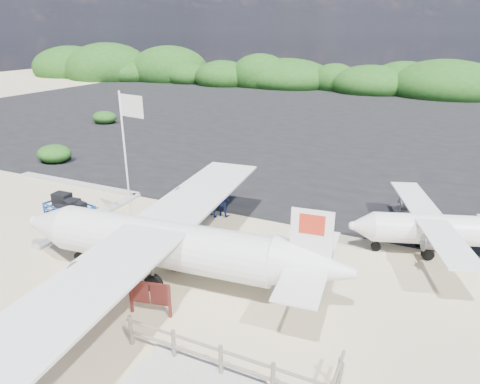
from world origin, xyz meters
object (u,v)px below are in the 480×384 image
(flagpole, at_px, (134,239))
(crew_a, at_px, (213,201))
(signboard, at_px, (151,314))
(crew_b, at_px, (223,201))
(baggage_cart, at_px, (72,225))
(crew_c, at_px, (184,227))
(aircraft_small, at_px, (261,108))

(flagpole, bearing_deg, crew_a, 61.53)
(signboard, height_order, crew_b, crew_b)
(baggage_cart, distance_m, signboard, 8.64)
(crew_c, bearing_deg, aircraft_small, -63.98)
(flagpole, distance_m, signboard, 5.75)
(baggage_cart, bearing_deg, crew_c, 16.47)
(crew_b, bearing_deg, baggage_cart, 37.42)
(signboard, bearing_deg, crew_c, 96.76)
(flagpole, bearing_deg, signboard, -46.24)
(crew_a, height_order, crew_c, crew_c)
(aircraft_small, bearing_deg, baggage_cart, 78.20)
(crew_a, bearing_deg, flagpole, 86.04)
(crew_b, bearing_deg, crew_c, 92.03)
(crew_b, relative_size, crew_c, 0.90)
(flagpole, bearing_deg, crew_b, 58.73)
(crew_a, height_order, aircraft_small, crew_a)
(flagpole, distance_m, crew_a, 4.39)
(baggage_cart, relative_size, crew_b, 1.69)
(baggage_cart, bearing_deg, crew_a, 45.33)
(crew_a, bearing_deg, aircraft_small, -47.64)
(crew_c, bearing_deg, signboard, 118.24)
(signboard, relative_size, crew_a, 0.90)
(signboard, xyz_separation_m, crew_c, (-1.59, 4.64, 0.86))
(flagpole, relative_size, signboard, 4.29)
(crew_a, distance_m, crew_b, 0.51)
(flagpole, bearing_deg, crew_c, 11.49)
(baggage_cart, relative_size, aircraft_small, 0.37)
(crew_b, xyz_separation_m, crew_c, (-0.08, -3.58, 0.09))
(crew_a, distance_m, crew_c, 3.31)
(flagpole, distance_m, crew_b, 4.82)
(flagpole, distance_m, aircraft_small, 35.05)
(aircraft_small, bearing_deg, flagpole, 84.12)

